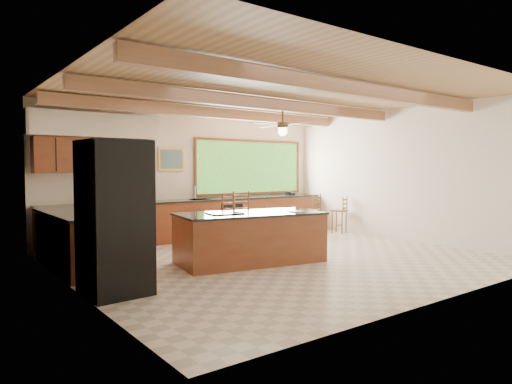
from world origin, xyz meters
TOP-DOWN VIEW (x-y plane):
  - ground at (0.00, 0.00)m, footprint 7.20×7.20m
  - room_shell at (-0.17, 0.65)m, footprint 7.27×6.54m
  - counter_run at (-0.82, 2.52)m, footprint 7.12×3.10m
  - island at (-0.62, 0.03)m, footprint 2.67×1.59m
  - refrigerator at (-3.22, -0.57)m, footprint 0.83×0.81m
  - bar_stool_a at (0.10, 1.96)m, footprint 0.43×0.43m
  - bar_stool_b at (0.20, 1.54)m, footprint 0.51×0.51m
  - bar_stool_c at (2.41, 1.63)m, footprint 0.41×0.41m
  - bar_stool_d at (3.30, 1.55)m, footprint 0.43×0.43m

SIDE VIEW (x-z plane):
  - ground at x=0.00m, z-range 0.00..0.00m
  - island at x=-0.62m, z-range -0.01..0.88m
  - counter_run at x=-0.82m, z-range -0.15..1.07m
  - bar_stool_d at x=3.30m, z-range 0.09..1.03m
  - bar_stool_c at x=2.41m, z-range 0.09..1.12m
  - bar_stool_a at x=0.10m, z-range 0.10..1.22m
  - bar_stool_b at x=0.20m, z-range 0.11..1.28m
  - refrigerator at x=-3.22m, z-range 0.00..2.00m
  - room_shell at x=-0.17m, z-range 0.70..3.72m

